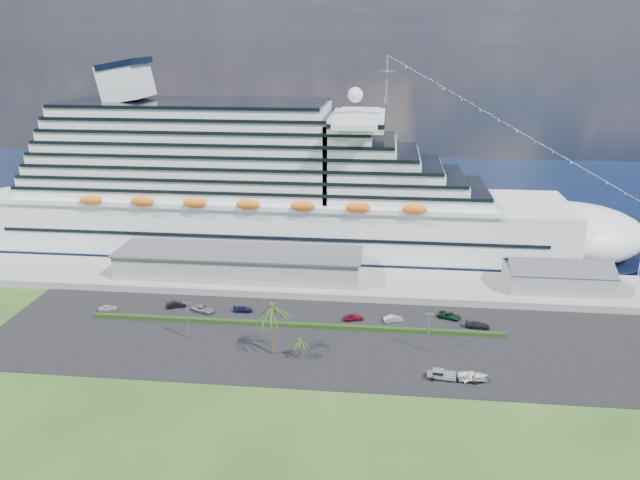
# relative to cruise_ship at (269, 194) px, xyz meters

# --- Properties ---
(ground) EXTENTS (420.00, 420.00, 0.00)m
(ground) POSITION_rel_cruise_ship_xyz_m (21.53, -64.00, -16.69)
(ground) COLOR #244617
(ground) RESTS_ON ground
(asphalt_lot) EXTENTS (140.00, 38.00, 0.12)m
(asphalt_lot) POSITION_rel_cruise_ship_xyz_m (21.53, -53.00, -16.63)
(asphalt_lot) COLOR black
(asphalt_lot) RESTS_ON ground
(wharf) EXTENTS (240.00, 20.00, 1.80)m
(wharf) POSITION_rel_cruise_ship_xyz_m (21.53, -24.00, -15.79)
(wharf) COLOR gray
(wharf) RESTS_ON ground
(water) EXTENTS (420.00, 160.00, 0.02)m
(water) POSITION_rel_cruise_ship_xyz_m (21.53, 66.00, -16.68)
(water) COLOR black
(water) RESTS_ON ground
(cruise_ship) EXTENTS (191.00, 38.00, 54.00)m
(cruise_ship) POSITION_rel_cruise_ship_xyz_m (0.00, 0.00, 0.00)
(cruise_ship) COLOR silver
(cruise_ship) RESTS_ON ground
(terminal_building) EXTENTS (61.00, 15.00, 6.30)m
(terminal_building) POSITION_rel_cruise_ship_xyz_m (-3.47, -24.00, -11.68)
(terminal_building) COLOR gray
(terminal_building) RESTS_ON wharf
(port_shed) EXTENTS (24.00, 12.31, 7.37)m
(port_shed) POSITION_rel_cruise_ship_xyz_m (73.53, -24.00, -12.30)
(port_shed) COLOR gray
(port_shed) RESTS_ON wharf
(flagpole) EXTENTS (1.08, 0.16, 12.00)m
(flagpole) POSITION_rel_cruise_ship_xyz_m (91.57, -24.00, -8.43)
(flagpole) COLOR silver
(flagpole) RESTS_ON wharf
(hedge) EXTENTS (88.00, 1.10, 0.90)m
(hedge) POSITION_rel_cruise_ship_xyz_m (13.53, -48.00, -16.12)
(hedge) COLOR black
(hedge) RESTS_ON asphalt_lot
(lamp_post_left) EXTENTS (1.60, 0.35, 8.27)m
(lamp_post_left) POSITION_rel_cruise_ship_xyz_m (-6.47, -56.00, -11.35)
(lamp_post_left) COLOR gray
(lamp_post_left) RESTS_ON asphalt_lot
(lamp_post_right) EXTENTS (1.60, 0.35, 8.27)m
(lamp_post_right) POSITION_rel_cruise_ship_xyz_m (41.53, -56.00, -11.35)
(lamp_post_right) COLOR gray
(lamp_post_right) RESTS_ON asphalt_lot
(palm_tall) EXTENTS (8.82, 8.82, 11.13)m
(palm_tall) POSITION_rel_cruise_ship_xyz_m (11.53, -60.00, -7.49)
(palm_tall) COLOR #47301E
(palm_tall) RESTS_ON ground
(palm_short) EXTENTS (3.53, 3.53, 4.56)m
(palm_short) POSITION_rel_cruise_ship_xyz_m (17.03, -61.50, -13.03)
(palm_short) COLOR #47301E
(palm_short) RESTS_ON ground
(parked_car_0) EXTENTS (4.41, 2.76, 1.40)m
(parked_car_0) POSITION_rel_cruise_ship_xyz_m (-28.79, -44.71, -15.87)
(parked_car_0) COLOR #B8B8BA
(parked_car_0) RESTS_ON asphalt_lot
(parked_car_1) EXTENTS (4.68, 3.22, 1.46)m
(parked_car_1) POSITION_rel_cruise_ship_xyz_m (-14.20, -41.19, -15.84)
(parked_car_1) COLOR black
(parked_car_1) RESTS_ON asphalt_lot
(parked_car_2) EXTENTS (5.80, 4.13, 1.47)m
(parked_car_2) POSITION_rel_cruise_ship_xyz_m (-7.48, -42.87, -15.84)
(parked_car_2) COLOR gray
(parked_car_2) RESTS_ON asphalt_lot
(parked_car_3) EXTENTS (4.36, 1.94, 1.24)m
(parked_car_3) POSITION_rel_cruise_ship_xyz_m (1.43, -41.87, -15.95)
(parked_car_3) COLOR #11163D
(parked_car_3) RESTS_ON asphalt_lot
(parked_car_4) EXTENTS (4.57, 2.79, 1.45)m
(parked_car_4) POSITION_rel_cruise_ship_xyz_m (26.20, -43.52, -15.85)
(parked_car_4) COLOR maroon
(parked_car_4) RESTS_ON asphalt_lot
(parked_car_5) EXTENTS (4.47, 2.59, 1.39)m
(parked_car_5) POSITION_rel_cruise_ship_xyz_m (34.89, -43.30, -15.88)
(parked_car_5) COLOR #9EA0A5
(parked_car_5) RESTS_ON asphalt_lot
(parked_car_6) EXTENTS (5.53, 4.00, 1.40)m
(parked_car_6) POSITION_rel_cruise_ship_xyz_m (47.00, -40.42, -15.88)
(parked_car_6) COLOR black
(parked_car_6) RESTS_ON asphalt_lot
(parked_car_7) EXTENTS (5.17, 2.46, 1.45)m
(parked_car_7) POSITION_rel_cruise_ship_xyz_m (52.50, -44.40, -15.85)
(parked_car_7) COLOR black
(parked_car_7) RESTS_ON asphalt_lot
(pickup_truck) EXTENTS (5.30, 2.52, 1.80)m
(pickup_truck) POSITION_rel_cruise_ship_xyz_m (43.33, -65.95, -15.59)
(pickup_truck) COLOR black
(pickup_truck) RESTS_ON asphalt_lot
(boat_trailer) EXTENTS (6.43, 4.50, 1.80)m
(boat_trailer) POSITION_rel_cruise_ship_xyz_m (48.81, -66.23, -15.38)
(boat_trailer) COLOR gray
(boat_trailer) RESTS_ON asphalt_lot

